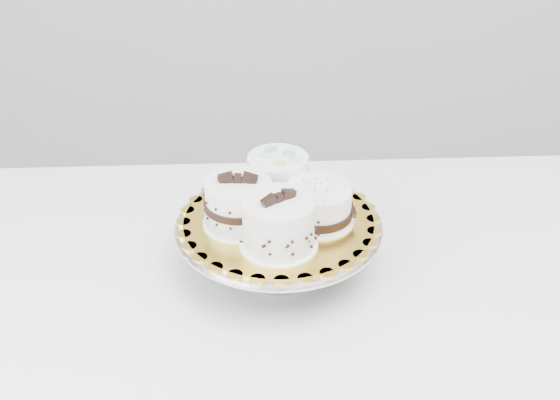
{
  "coord_description": "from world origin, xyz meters",
  "views": [
    {
      "loc": [
        0.02,
        -0.61,
        1.46
      ],
      "look_at": [
        0.04,
        0.33,
        0.87
      ],
      "focal_mm": 45.0,
      "sensor_mm": 36.0,
      "label": 1
    }
  ],
  "objects_px": {
    "cake_banded": "(239,205)",
    "cake_ribbon": "(319,205)",
    "table": "(314,322)",
    "cake_dots": "(278,176)",
    "cake_swirl": "(279,224)",
    "cake_stand": "(279,236)",
    "cake_board": "(279,221)"
  },
  "relations": [
    {
      "from": "cake_banded",
      "to": "cake_dots",
      "type": "xyz_separation_m",
      "value": [
        0.06,
        0.08,
        0.0
      ]
    },
    {
      "from": "cake_banded",
      "to": "cake_board",
      "type": "bearing_deg",
      "value": 10.21
    },
    {
      "from": "cake_board",
      "to": "cake_dots",
      "type": "bearing_deg",
      "value": 89.57
    },
    {
      "from": "cake_swirl",
      "to": "table",
      "type": "bearing_deg",
      "value": -20.38
    },
    {
      "from": "cake_board",
      "to": "cake_stand",
      "type": "bearing_deg",
      "value": 97.13
    },
    {
      "from": "cake_stand",
      "to": "cake_swirl",
      "type": "xyz_separation_m",
      "value": [
        -0.0,
        -0.07,
        0.07
      ]
    },
    {
      "from": "cake_stand",
      "to": "cake_dots",
      "type": "height_order",
      "value": "cake_dots"
    },
    {
      "from": "cake_stand",
      "to": "cake_banded",
      "type": "distance_m",
      "value": 0.09
    },
    {
      "from": "table",
      "to": "cake_banded",
      "type": "height_order",
      "value": "cake_banded"
    },
    {
      "from": "cake_swirl",
      "to": "cake_ribbon",
      "type": "xyz_separation_m",
      "value": [
        0.07,
        0.07,
        -0.01
      ]
    },
    {
      "from": "cake_swirl",
      "to": "cake_ribbon",
      "type": "height_order",
      "value": "cake_swirl"
    },
    {
      "from": "table",
      "to": "cake_swirl",
      "type": "xyz_separation_m",
      "value": [
        -0.06,
        -0.01,
        0.21
      ]
    },
    {
      "from": "cake_swirl",
      "to": "cake_banded",
      "type": "xyz_separation_m",
      "value": [
        -0.06,
        0.06,
        -0.0
      ]
    },
    {
      "from": "cake_stand",
      "to": "cake_swirl",
      "type": "bearing_deg",
      "value": -91.57
    },
    {
      "from": "cake_stand",
      "to": "cake_swirl",
      "type": "height_order",
      "value": "cake_swirl"
    },
    {
      "from": "table",
      "to": "cake_banded",
      "type": "distance_m",
      "value": 0.24
    },
    {
      "from": "cake_stand",
      "to": "table",
      "type": "bearing_deg",
      "value": -43.48
    },
    {
      "from": "cake_stand",
      "to": "cake_ribbon",
      "type": "relative_size",
      "value": 2.74
    },
    {
      "from": "cake_banded",
      "to": "cake_ribbon",
      "type": "bearing_deg",
      "value": 5.47
    },
    {
      "from": "table",
      "to": "cake_stand",
      "type": "height_order",
      "value": "cake_stand"
    },
    {
      "from": "cake_banded",
      "to": "cake_ribbon",
      "type": "height_order",
      "value": "cake_banded"
    },
    {
      "from": "table",
      "to": "cake_dots",
      "type": "bearing_deg",
      "value": 113.09
    },
    {
      "from": "cake_stand",
      "to": "cake_dots",
      "type": "distance_m",
      "value": 0.1
    },
    {
      "from": "cake_board",
      "to": "cake_ribbon",
      "type": "relative_size",
      "value": 2.51
    },
    {
      "from": "cake_board",
      "to": "cake_swirl",
      "type": "xyz_separation_m",
      "value": [
        -0.0,
        -0.07,
        0.04
      ]
    },
    {
      "from": "cake_board",
      "to": "cake_ribbon",
      "type": "height_order",
      "value": "cake_ribbon"
    },
    {
      "from": "cake_banded",
      "to": "cake_ribbon",
      "type": "relative_size",
      "value": 0.96
    },
    {
      "from": "cake_dots",
      "to": "cake_board",
      "type": "bearing_deg",
      "value": -83.53
    },
    {
      "from": "cake_stand",
      "to": "cake_swirl",
      "type": "distance_m",
      "value": 0.1
    },
    {
      "from": "table",
      "to": "cake_dots",
      "type": "relative_size",
      "value": 10.2
    },
    {
      "from": "table",
      "to": "cake_banded",
      "type": "xyz_separation_m",
      "value": [
        -0.12,
        0.05,
        0.2
      ]
    },
    {
      "from": "cake_board",
      "to": "cake_dots",
      "type": "relative_size",
      "value": 2.47
    }
  ]
}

